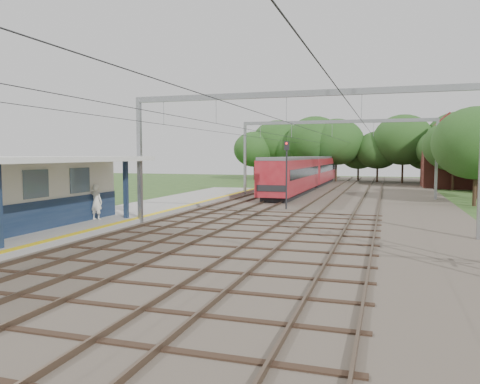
% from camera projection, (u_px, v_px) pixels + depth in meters
% --- Properties ---
extents(ground, '(160.00, 160.00, 0.00)m').
position_uv_depth(ground, '(0.00, 332.00, 10.22)').
color(ground, '#2D4C1E').
rests_on(ground, ground).
extents(ballast_bed, '(18.00, 90.00, 0.10)m').
position_uv_depth(ballast_bed, '(334.00, 203.00, 37.55)').
color(ballast_bed, '#473D33').
rests_on(ballast_bed, ground).
extents(platform, '(5.00, 52.00, 0.35)m').
position_uv_depth(platform, '(91.00, 222.00, 25.77)').
color(platform, gray).
rests_on(platform, ground).
extents(yellow_stripe, '(0.45, 52.00, 0.01)m').
position_uv_depth(yellow_stripe, '(127.00, 221.00, 25.08)').
color(yellow_stripe, yellow).
rests_on(yellow_stripe, platform).
extents(rail_tracks, '(11.80, 88.00, 0.15)m').
position_uv_depth(rail_tracks, '(303.00, 200.00, 38.29)').
color(rail_tracks, brown).
rests_on(rail_tracks, ballast_bed).
extents(catenary_system, '(17.22, 88.00, 7.00)m').
position_uv_depth(catenary_system, '(319.00, 132.00, 32.81)').
color(catenary_system, gray).
rests_on(catenary_system, ground).
extents(tree_band, '(31.72, 30.88, 8.82)m').
position_uv_depth(tree_band, '(355.00, 147.00, 63.00)').
color(tree_band, '#382619').
rests_on(tree_band, ground).
extents(house_far, '(8.00, 6.12, 8.66)m').
position_uv_depth(house_far, '(459.00, 160.00, 54.62)').
color(house_far, brown).
rests_on(house_far, ground).
extents(person, '(0.74, 0.51, 1.96)m').
position_uv_depth(person, '(96.00, 202.00, 25.37)').
color(person, white).
rests_on(person, platform).
extents(train, '(2.72, 33.88, 3.59)m').
position_uv_depth(train, '(307.00, 172.00, 52.08)').
color(train, black).
rests_on(train, ballast_bed).
extents(signal_post, '(0.34, 0.28, 4.81)m').
position_uv_depth(signal_post, '(287.00, 165.00, 32.39)').
color(signal_post, black).
rests_on(signal_post, ground).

